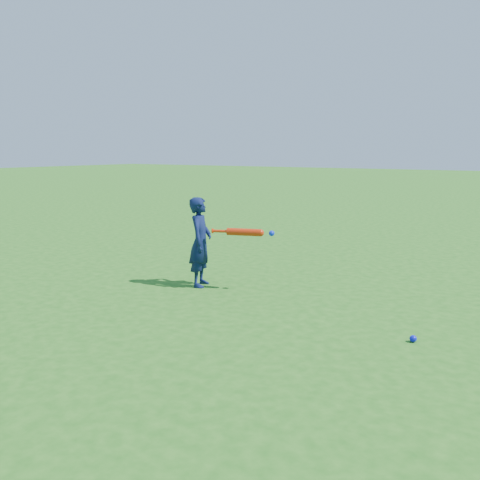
{
  "coord_description": "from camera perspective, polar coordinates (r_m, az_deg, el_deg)",
  "views": [
    {
      "loc": [
        4.28,
        -5.08,
        1.66
      ],
      "look_at": [
        0.85,
        0.17,
        0.59
      ],
      "focal_mm": 40.0,
      "sensor_mm": 36.0,
      "label": 1
    }
  ],
  "objects": [
    {
      "name": "ground",
      "position": [
        6.85,
        -6.75,
        -4.44
      ],
      "size": [
        80.0,
        80.0,
        0.0
      ],
      "primitive_type": "plane",
      "color": "#1E6117",
      "rests_on": "ground"
    },
    {
      "name": "child",
      "position": [
        6.52,
        -4.24,
        -0.21
      ],
      "size": [
        0.39,
        0.47,
        1.09
      ],
      "primitive_type": "imported",
      "rotation": [
        0.0,
        0.0,
        1.94
      ],
      "color": "#0D163F",
      "rests_on": "ground"
    },
    {
      "name": "bat_swing",
      "position": [
        6.28,
        0.7,
        0.83
      ],
      "size": [
        0.74,
        0.28,
        0.09
      ],
      "rotation": [
        0.0,
        0.0,
        0.31
      ],
      "color": "red",
      "rests_on": "ground"
    },
    {
      "name": "ground_ball_blue",
      "position": [
        4.97,
        17.98,
        -9.98
      ],
      "size": [
        0.06,
        0.06,
        0.06
      ],
      "primitive_type": "sphere",
      "color": "#0C13D2",
      "rests_on": "ground"
    }
  ]
}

